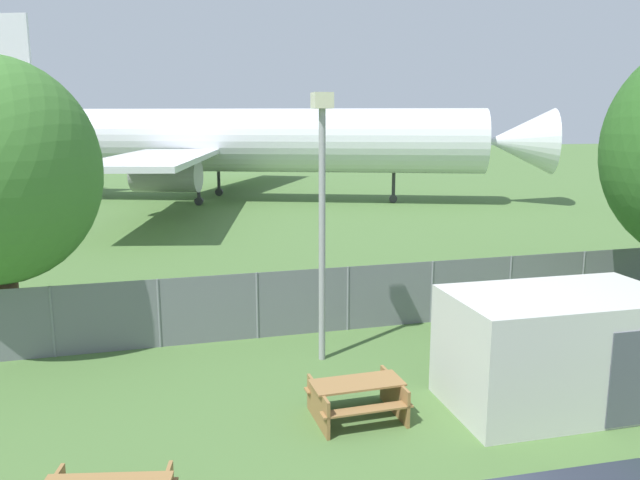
# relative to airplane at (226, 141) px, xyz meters

# --- Properties ---
(perimeter_fence) EXTENTS (56.07, 0.07, 1.82)m
(perimeter_fence) POSITION_rel_airplane_xyz_m (-2.76, -29.04, -3.34)
(perimeter_fence) COLOR slate
(perimeter_fence) RESTS_ON ground
(airplane) EXTENTS (43.67, 35.34, 13.14)m
(airplane) POSITION_rel_airplane_xyz_m (0.00, 0.00, 0.00)
(airplane) COLOR silver
(airplane) RESTS_ON ground
(portable_cabin) EXTENTS (4.54, 2.63, 2.37)m
(portable_cabin) POSITION_rel_airplane_xyz_m (2.51, -34.56, -3.06)
(portable_cabin) COLOR silver
(portable_cabin) RESTS_ON ground
(picnic_bench_near_cabin) EXTENTS (1.82, 1.43, 0.76)m
(picnic_bench_near_cabin) POSITION_rel_airplane_xyz_m (-1.64, -34.08, -3.77)
(picnic_bench_near_cabin) COLOR olive
(picnic_bench_near_cabin) RESTS_ON ground
(light_mast) EXTENTS (0.44, 0.44, 6.41)m
(light_mast) POSITION_rel_airplane_xyz_m (-1.48, -30.93, -0.22)
(light_mast) COLOR #99999E
(light_mast) RESTS_ON ground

